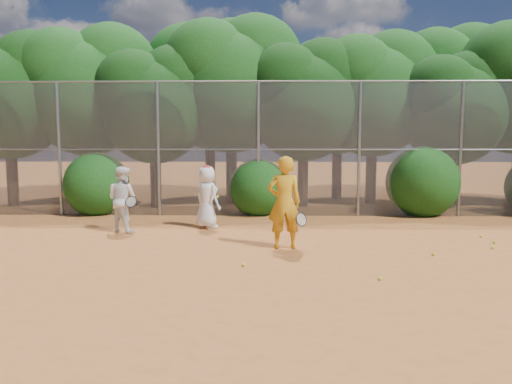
{
  "coord_description": "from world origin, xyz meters",
  "views": [
    {
      "loc": [
        -0.77,
        -8.93,
        2.34
      ],
      "look_at": [
        -1.0,
        2.5,
        1.1
      ],
      "focal_mm": 35.0,
      "sensor_mm": 36.0,
      "label": 1
    }
  ],
  "objects": [
    {
      "name": "ground",
      "position": [
        0.0,
        0.0,
        0.0
      ],
      "size": [
        80.0,
        80.0,
        0.0
      ],
      "primitive_type": "plane",
      "color": "#A95A26",
      "rests_on": "ground"
    },
    {
      "name": "fence_back",
      "position": [
        -0.12,
        6.0,
        2.05
      ],
      "size": [
        20.05,
        0.09,
        4.03
      ],
      "color": "gray",
      "rests_on": "ground"
    },
    {
      "name": "tree_0",
      "position": [
        -9.44,
        8.04,
        3.93
      ],
      "size": [
        4.38,
        3.81,
        6.0
      ],
      "color": "black",
      "rests_on": "ground"
    },
    {
      "name": "tree_1",
      "position": [
        -6.94,
        8.54,
        4.16
      ],
      "size": [
        4.64,
        4.03,
        6.35
      ],
      "color": "black",
      "rests_on": "ground"
    },
    {
      "name": "tree_2",
      "position": [
        -4.45,
        7.83,
        3.58
      ],
      "size": [
        3.99,
        3.47,
        5.47
      ],
      "color": "black",
      "rests_on": "ground"
    },
    {
      "name": "tree_3",
      "position": [
        -1.94,
        8.84,
        4.4
      ],
      "size": [
        4.89,
        4.26,
        6.7
      ],
      "color": "black",
      "rests_on": "ground"
    },
    {
      "name": "tree_4",
      "position": [
        0.55,
        8.24,
        3.76
      ],
      "size": [
        4.19,
        3.64,
        5.73
      ],
      "color": "black",
      "rests_on": "ground"
    },
    {
      "name": "tree_5",
      "position": [
        3.06,
        9.04,
        4.05
      ],
      "size": [
        4.51,
        3.92,
        6.17
      ],
      "color": "black",
      "rests_on": "ground"
    },
    {
      "name": "tree_6",
      "position": [
        5.55,
        8.03,
        3.47
      ],
      "size": [
        3.86,
        3.36,
        5.29
      ],
      "color": "black",
      "rests_on": "ground"
    },
    {
      "name": "tree_9",
      "position": [
        -7.94,
        10.84,
        4.34
      ],
      "size": [
        4.83,
        4.2,
        6.62
      ],
      "color": "black",
      "rests_on": "ground"
    },
    {
      "name": "tree_10",
      "position": [
        -2.93,
        11.05,
        4.63
      ],
      "size": [
        5.15,
        4.48,
        7.06
      ],
      "color": "black",
      "rests_on": "ground"
    },
    {
      "name": "tree_11",
      "position": [
        2.06,
        10.64,
        4.16
      ],
      "size": [
        4.64,
        4.03,
        6.35
      ],
      "color": "black",
      "rests_on": "ground"
    },
    {
      "name": "tree_12",
      "position": [
        6.56,
        11.24,
        4.51
      ],
      "size": [
        5.02,
        4.37,
        6.88
      ],
      "color": "black",
      "rests_on": "ground"
    },
    {
      "name": "bush_0",
      "position": [
        -6.0,
        6.3,
        1.0
      ],
      "size": [
        2.0,
        2.0,
        2.0
      ],
      "primitive_type": "sphere",
      "color": "#103F0F",
      "rests_on": "ground"
    },
    {
      "name": "bush_1",
      "position": [
        -1.0,
        6.3,
        0.9
      ],
      "size": [
        1.8,
        1.8,
        1.8
      ],
      "primitive_type": "sphere",
      "color": "#103F0F",
      "rests_on": "ground"
    },
    {
      "name": "bush_2",
      "position": [
        4.0,
        6.3,
        1.1
      ],
      "size": [
        2.2,
        2.2,
        2.2
      ],
      "primitive_type": "sphere",
      "color": "#103F0F",
      "rests_on": "ground"
    },
    {
      "name": "player_yellow",
      "position": [
        -0.38,
        1.55,
        0.98
      ],
      "size": [
        0.88,
        0.6,
        1.97
      ],
      "rotation": [
        0.0,
        0.0,
        3.24
      ],
      "color": "gold",
      "rests_on": "ground"
    },
    {
      "name": "player_teen",
      "position": [
        -2.3,
        3.89,
        0.82
      ],
      "size": [
        0.93,
        0.91,
        1.64
      ],
      "rotation": [
        0.0,
        0.0,
        2.4
      ],
      "color": "white",
      "rests_on": "ground"
    },
    {
      "name": "player_white",
      "position": [
        -4.35,
        3.32,
        0.82
      ],
      "size": [
        0.99,
        0.9,
        1.64
      ],
      "rotation": [
        0.0,
        0.0,
        2.69
      ],
      "color": "white",
      "rests_on": "ground"
    },
    {
      "name": "ball_0",
      "position": [
        2.57,
        0.9,
        0.03
      ],
      "size": [
        0.07,
        0.07,
        0.07
      ],
      "primitive_type": "sphere",
      "color": "#BDD627",
      "rests_on": "ground"
    },
    {
      "name": "ball_1",
      "position": [
        4.31,
        2.07,
        0.03
      ],
      "size": [
        0.07,
        0.07,
        0.07
      ],
      "primitive_type": "sphere",
      "color": "#BDD627",
      "rests_on": "ground"
    },
    {
      "name": "ball_2",
      "position": [
        1.12,
        -0.86,
        0.03
      ],
      "size": [
        0.07,
        0.07,
        0.07
      ],
      "primitive_type": "sphere",
      "color": "#BDD627",
      "rests_on": "ground"
    },
    {
      "name": "ball_3",
      "position": [
        4.03,
        1.54,
        0.03
      ],
      "size": [
        0.07,
        0.07,
        0.07
      ],
      "primitive_type": "sphere",
      "color": "#BDD627",
      "rests_on": "ground"
    },
    {
      "name": "ball_4",
      "position": [
        -1.18,
        -0.02,
        0.03
      ],
      "size": [
        0.07,
        0.07,
        0.07
      ],
      "primitive_type": "sphere",
      "color": "#BDD627",
      "rests_on": "ground"
    },
    {
      "name": "ball_5",
      "position": [
        4.31,
        2.77,
        0.03
      ],
      "size": [
        0.07,
        0.07,
        0.07
      ],
      "primitive_type": "sphere",
      "color": "#BDD627",
      "rests_on": "ground"
    }
  ]
}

